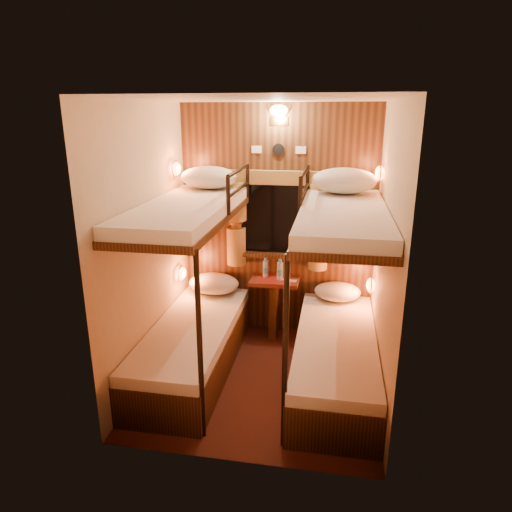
% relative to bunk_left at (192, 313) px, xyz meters
% --- Properties ---
extents(floor, '(2.10, 2.10, 0.00)m').
position_rel_bunk_left_xyz_m(floor, '(0.65, -0.07, -0.56)').
color(floor, black).
rests_on(floor, ground).
extents(ceiling, '(2.10, 2.10, 0.00)m').
position_rel_bunk_left_xyz_m(ceiling, '(0.65, -0.07, 1.84)').
color(ceiling, silver).
rests_on(ceiling, wall_back).
extents(wall_back, '(2.40, 0.00, 2.40)m').
position_rel_bunk_left_xyz_m(wall_back, '(0.65, 0.98, 0.64)').
color(wall_back, '#C6B293').
rests_on(wall_back, floor).
extents(wall_front, '(2.40, 0.00, 2.40)m').
position_rel_bunk_left_xyz_m(wall_front, '(0.65, -1.12, 0.64)').
color(wall_front, '#C6B293').
rests_on(wall_front, floor).
extents(wall_left, '(0.00, 2.40, 2.40)m').
position_rel_bunk_left_xyz_m(wall_left, '(-0.35, -0.07, 0.64)').
color(wall_left, '#C6B293').
rests_on(wall_left, floor).
extents(wall_right, '(0.00, 2.40, 2.40)m').
position_rel_bunk_left_xyz_m(wall_right, '(1.65, -0.07, 0.64)').
color(wall_right, '#C6B293').
rests_on(wall_right, floor).
extents(back_panel, '(2.00, 0.03, 2.40)m').
position_rel_bunk_left_xyz_m(back_panel, '(0.65, 0.97, 0.64)').
color(back_panel, black).
rests_on(back_panel, floor).
extents(bunk_left, '(0.72, 1.90, 1.82)m').
position_rel_bunk_left_xyz_m(bunk_left, '(0.00, 0.00, 0.00)').
color(bunk_left, black).
rests_on(bunk_left, floor).
extents(bunk_right, '(0.72, 1.90, 1.82)m').
position_rel_bunk_left_xyz_m(bunk_right, '(1.30, 0.00, 0.00)').
color(bunk_right, black).
rests_on(bunk_right, floor).
extents(window, '(1.00, 0.12, 0.79)m').
position_rel_bunk_left_xyz_m(window, '(0.65, 0.94, 0.62)').
color(window, black).
rests_on(window, back_panel).
extents(curtains, '(1.10, 0.22, 1.00)m').
position_rel_bunk_left_xyz_m(curtains, '(0.65, 0.90, 0.71)').
color(curtains, olive).
rests_on(curtains, back_panel).
extents(back_fixtures, '(0.54, 0.09, 0.48)m').
position_rel_bunk_left_xyz_m(back_fixtures, '(0.65, 0.93, 1.69)').
color(back_fixtures, black).
rests_on(back_fixtures, back_panel).
extents(reading_lamps, '(2.00, 0.20, 1.25)m').
position_rel_bunk_left_xyz_m(reading_lamps, '(0.65, 0.63, 0.68)').
color(reading_lamps, orange).
rests_on(reading_lamps, wall_left).
extents(table, '(0.50, 0.34, 0.66)m').
position_rel_bunk_left_xyz_m(table, '(0.65, 0.78, -0.14)').
color(table, maroon).
rests_on(table, floor).
extents(bottle_left, '(0.06, 0.06, 0.21)m').
position_rel_bunk_left_xyz_m(bottle_left, '(0.55, 0.81, 0.18)').
color(bottle_left, '#99BFE5').
rests_on(bottle_left, table).
extents(bottle_right, '(0.06, 0.06, 0.22)m').
position_rel_bunk_left_xyz_m(bottle_right, '(0.70, 0.76, 0.19)').
color(bottle_right, '#99BFE5').
rests_on(bottle_right, table).
extents(sachet_a, '(0.10, 0.08, 0.01)m').
position_rel_bunk_left_xyz_m(sachet_a, '(0.77, 0.77, 0.09)').
color(sachet_a, silver).
rests_on(sachet_a, table).
extents(sachet_b, '(0.08, 0.06, 0.01)m').
position_rel_bunk_left_xyz_m(sachet_b, '(0.84, 0.75, 0.09)').
color(sachet_b, silver).
rests_on(sachet_b, table).
extents(pillow_lower_left, '(0.54, 0.39, 0.21)m').
position_rel_bunk_left_xyz_m(pillow_lower_left, '(-0.00, 0.76, 0.00)').
color(pillow_lower_left, silver).
rests_on(pillow_lower_left, bunk_left).
extents(pillow_lower_right, '(0.47, 0.34, 0.19)m').
position_rel_bunk_left_xyz_m(pillow_lower_right, '(1.30, 0.79, -0.01)').
color(pillow_lower_right, silver).
rests_on(pillow_lower_right, bunk_right).
extents(pillow_upper_left, '(0.56, 0.40, 0.22)m').
position_rel_bunk_left_xyz_m(pillow_upper_left, '(-0.00, 0.69, 1.14)').
color(pillow_upper_left, silver).
rests_on(pillow_upper_left, bunk_left).
extents(pillow_upper_right, '(0.60, 0.43, 0.23)m').
position_rel_bunk_left_xyz_m(pillow_upper_right, '(1.30, 0.63, 1.15)').
color(pillow_upper_right, silver).
rests_on(pillow_upper_right, bunk_right).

